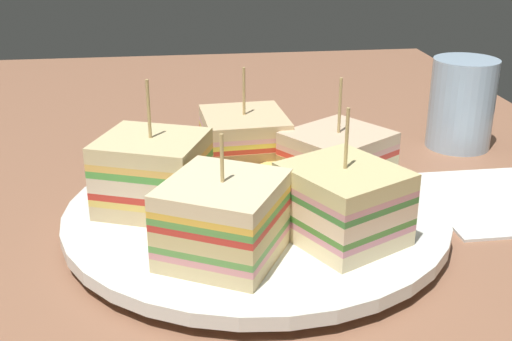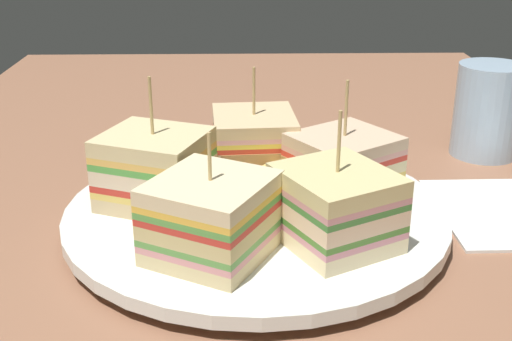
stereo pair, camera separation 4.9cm
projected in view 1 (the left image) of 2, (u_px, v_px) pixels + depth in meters
ground_plane at (256, 238)px, 51.13cm from camera, size 125.97×72.15×1.80cm
plate at (256, 215)px, 50.38cm from camera, size 28.90×28.90×1.77cm
sandwich_wedge_0 at (153, 173)px, 49.03cm from camera, size 8.91×9.34×9.93cm
sandwich_wedge_1 at (224, 219)px, 42.33cm from camera, size 9.80×9.60×8.42cm
sandwich_wedge_2 at (342, 204)px, 44.63cm from camera, size 9.63×9.29×9.33cm
sandwich_wedge_3 at (337, 160)px, 52.97cm from camera, size 9.60×9.83×9.02cm
sandwich_wedge_4 at (248, 143)px, 56.23cm from camera, size 7.86×7.27×9.00cm
chip_pile at (274, 185)px, 51.28cm from camera, size 7.16×6.58×2.35cm
napkin at (500, 199)px, 55.16cm from camera, size 13.00×12.30×0.50cm
drinking_glass at (461, 110)px, 66.36cm from camera, size 6.42×6.42×9.04cm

